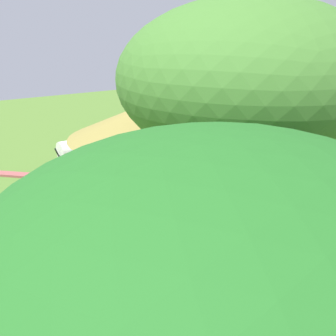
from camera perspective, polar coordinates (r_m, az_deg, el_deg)
The scene contains 14 objects.
ground_plane at distance 12.92m, azimuth 1.54°, elevation -2.66°, with size 36.00×36.00×0.00m, color #4B7029.
shade_umbrella at distance 9.45m, azimuth -3.92°, elevation 6.62°, with size 3.47×3.47×3.21m.
patio_dining_table at distance 10.20m, azimuth -3.62°, elevation -5.30°, with size 1.29×1.02×0.74m.
patio_chair_near_lawn at distance 10.61m, azimuth 2.47°, elevation -5.03°, with size 0.49×0.51×0.90m.
patio_chair_east_end at distance 11.09m, azimuth -7.58°, elevation -4.01°, with size 0.53×0.51×0.90m.
patio_chair_west_end at distance 9.30m, azimuth -5.83°, elevation -9.11°, with size 0.61×0.61×0.90m.
guest_beside_umbrella at distance 8.95m, azimuth 4.96°, elevation -6.99°, with size 0.54×0.37×1.63m.
guest_behind_table at distance 8.99m, azimuth -11.06°, elevation -7.41°, with size 0.57×0.24×1.58m.
standing_watcher at distance 15.97m, azimuth 6.30°, elevation 5.73°, with size 0.37×0.57×1.70m.
zebra_nearest_camera at distance 13.16m, azimuth 1.79°, elevation 2.18°, with size 2.07×1.48×1.48m.
zebra_by_umbrella at distance 13.68m, azimuth -11.94°, elevation 2.77°, with size 2.25×0.81×1.55m.
acacia_tree_right_background at distance 5.34m, azimuth 11.38°, elevation 12.13°, with size 3.39×3.39×5.41m.
acacia_tree_behind_hut at distance 2.50m, azimuth 7.69°, elevation -18.17°, with size 3.29×3.29×4.57m.
brick_patio_kerb at distance 14.68m, azimuth -20.53°, elevation -0.92°, with size 2.80×0.36×0.08m, color #964B48.
Camera 1 is at (6.28, 10.06, 5.14)m, focal length 42.65 mm.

